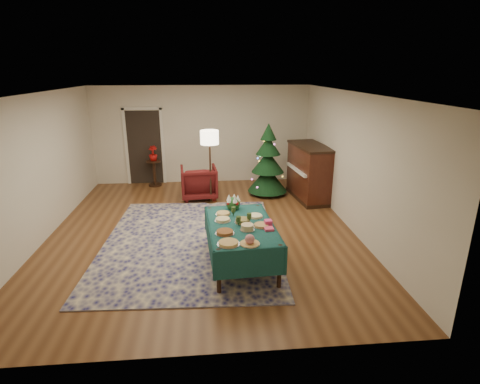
{
  "coord_description": "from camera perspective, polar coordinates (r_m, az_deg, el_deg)",
  "views": [
    {
      "loc": [
        0.12,
        -7.01,
        3.11
      ],
      "look_at": [
        0.72,
        -0.33,
        0.9
      ],
      "focal_mm": 28.0,
      "sensor_mm": 36.0,
      "label": 1
    }
  ],
  "objects": [
    {
      "name": "platter_4",
      "position": [
        6.02,
        3.28,
        -5.09
      ],
      "size": [
        0.27,
        0.27,
        0.04
      ],
      "color": "silver",
      "rests_on": "buffet_table"
    },
    {
      "name": "buffet_table",
      "position": [
        6.16,
        0.12,
        -6.15
      ],
      "size": [
        1.18,
        1.89,
        0.71
      ],
      "color": "black",
      "rests_on": "ground"
    },
    {
      "name": "gift_box",
      "position": [
        6.05,
        4.31,
        -4.71
      ],
      "size": [
        0.12,
        0.12,
        0.1
      ],
      "primitive_type": "cube",
      "rotation": [
        0.0,
        0.0,
        0.06
      ],
      "color": "#DB3C7B",
      "rests_on": "buffet_table"
    },
    {
      "name": "goblet_2",
      "position": [
        6.0,
        -0.24,
        -4.44
      ],
      "size": [
        0.08,
        0.08,
        0.17
      ],
      "color": "#2D471E",
      "rests_on": "buffet_table"
    },
    {
      "name": "floor_lamp",
      "position": [
        8.81,
        -4.66,
        7.62
      ],
      "size": [
        0.43,
        0.43,
        1.77
      ],
      "color": "#A57F3F",
      "rests_on": "ground"
    },
    {
      "name": "doorway",
      "position": [
        10.82,
        -14.34,
        6.93
      ],
      "size": [
        1.08,
        0.04,
        2.16
      ],
      "color": "black",
      "rests_on": "ground"
    },
    {
      "name": "potted_plant",
      "position": [
        10.56,
        -13.09,
        5.27
      ],
      "size": [
        0.23,
        0.41,
        0.23
      ],
      "primitive_type": "imported",
      "color": "#A10D0B",
      "rests_on": "side_table"
    },
    {
      "name": "armchair",
      "position": [
        9.42,
        -6.29,
        1.7
      ],
      "size": [
        0.93,
        0.88,
        0.9
      ],
      "primitive_type": "imported",
      "rotation": [
        0.0,
        0.0,
        3.22
      ],
      "color": "#4E1011",
      "rests_on": "ground"
    },
    {
      "name": "christmas_tree",
      "position": [
        9.59,
        4.26,
        4.42
      ],
      "size": [
        1.31,
        1.31,
        1.84
      ],
      "color": "black",
      "rests_on": "ground"
    },
    {
      "name": "centerpiece",
      "position": [
        6.7,
        -1.06,
        -1.61
      ],
      "size": [
        0.26,
        0.26,
        0.29
      ],
      "color": "#1E4C1E",
      "rests_on": "buffet_table"
    },
    {
      "name": "platter_1",
      "position": [
        5.41,
        1.5,
        -7.39
      ],
      "size": [
        0.29,
        0.29,
        0.15
      ],
      "color": "silver",
      "rests_on": "buffet_table"
    },
    {
      "name": "platter_8",
      "position": [
        6.49,
        -2.6,
        -3.3
      ],
      "size": [
        0.26,
        0.26,
        0.04
      ],
      "color": "silver",
      "rests_on": "buffet_table"
    },
    {
      "name": "platter_6",
      "position": [
        6.15,
        0.4,
        -4.41
      ],
      "size": [
        0.27,
        0.27,
        0.07
      ],
      "color": "silver",
      "rests_on": "buffet_table"
    },
    {
      "name": "platter_0",
      "position": [
        5.42,
        -1.78,
        -7.8
      ],
      "size": [
        0.33,
        0.33,
        0.04
      ],
      "color": "silver",
      "rests_on": "buffet_table"
    },
    {
      "name": "side_table",
      "position": [
        10.68,
        -12.91,
        2.76
      ],
      "size": [
        0.4,
        0.4,
        0.71
      ],
      "color": "black",
      "rests_on": "ground"
    },
    {
      "name": "platter_7",
      "position": [
        6.39,
        2.32,
        -3.68
      ],
      "size": [
        0.27,
        0.27,
        0.04
      ],
      "color": "silver",
      "rests_on": "buffet_table"
    },
    {
      "name": "goblet_1",
      "position": [
        6.12,
        1.42,
        -3.95
      ],
      "size": [
        0.08,
        0.08,
        0.17
      ],
      "color": "#2D471E",
      "rests_on": "buffet_table"
    },
    {
      "name": "room_shell",
      "position": [
        7.23,
        -5.98,
        4.02
      ],
      "size": [
        7.0,
        7.0,
        7.0
      ],
      "color": "#593319",
      "rests_on": "ground"
    },
    {
      "name": "platter_3",
      "position": [
        5.87,
        1.11,
        -5.42
      ],
      "size": [
        0.23,
        0.23,
        0.1
      ],
      "color": "silver",
      "rests_on": "buffet_table"
    },
    {
      "name": "napkin_stack",
      "position": [
        5.9,
        4.42,
        -5.61
      ],
      "size": [
        0.15,
        0.15,
        0.04
      ],
      "primitive_type": "cube",
      "rotation": [
        0.0,
        0.0,
        0.06
      ],
      "color": "#ED4269",
      "rests_on": "buffet_table"
    },
    {
      "name": "platter_2",
      "position": [
        5.76,
        -2.33,
        -6.16
      ],
      "size": [
        0.3,
        0.3,
        0.05
      ],
      "color": "silver",
      "rests_on": "buffet_table"
    },
    {
      "name": "goblet_0",
      "position": [
        6.4,
        -1.02,
        -2.95
      ],
      "size": [
        0.08,
        0.08,
        0.17
      ],
      "color": "#2D471E",
      "rests_on": "buffet_table"
    },
    {
      "name": "platter_5",
      "position": [
        6.22,
        -2.66,
        -4.24
      ],
      "size": [
        0.27,
        0.27,
        0.05
      ],
      "color": "silver",
      "rests_on": "buffet_table"
    },
    {
      "name": "rug",
      "position": [
        7.21,
        -7.51,
        -7.41
      ],
      "size": [
        3.38,
        4.33,
        0.02
      ],
      "primitive_type": "cube",
      "rotation": [
        0.0,
        0.0,
        -0.04
      ],
      "color": "#151551",
      "rests_on": "ground"
    },
    {
      "name": "piano",
      "position": [
        9.45,
        10.55,
        2.91
      ],
      "size": [
        0.9,
        1.64,
        1.36
      ],
      "color": "black",
      "rests_on": "ground"
    }
  ]
}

